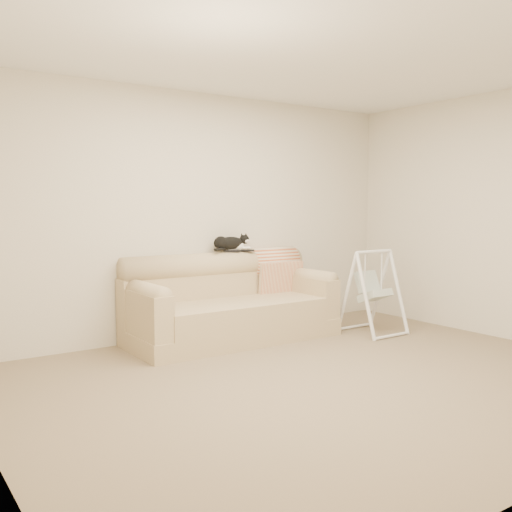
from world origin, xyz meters
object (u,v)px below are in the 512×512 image
(remote_a, at_px, (232,251))
(remote_b, at_px, (247,250))
(baby_swing, at_px, (372,292))
(sofa, at_px, (229,306))
(tuxedo_cat, at_px, (230,243))

(remote_a, height_order, remote_b, remote_a)
(remote_b, xyz_separation_m, baby_swing, (1.10, -0.85, -0.45))
(sofa, relative_size, remote_b, 12.82)
(tuxedo_cat, bearing_deg, remote_b, -13.58)
(remote_b, distance_m, baby_swing, 1.46)
(remote_b, bearing_deg, sofa, -150.02)
(sofa, bearing_deg, baby_swing, -24.16)
(sofa, relative_size, baby_swing, 2.38)
(sofa, height_order, remote_a, remote_a)
(remote_b, height_order, baby_swing, baby_swing)
(tuxedo_cat, bearing_deg, baby_swing, -35.09)
(remote_b, distance_m, tuxedo_cat, 0.21)
(sofa, distance_m, tuxedo_cat, 0.71)
(baby_swing, bearing_deg, remote_a, 145.25)
(sofa, xyz_separation_m, remote_a, (0.18, 0.23, 0.56))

